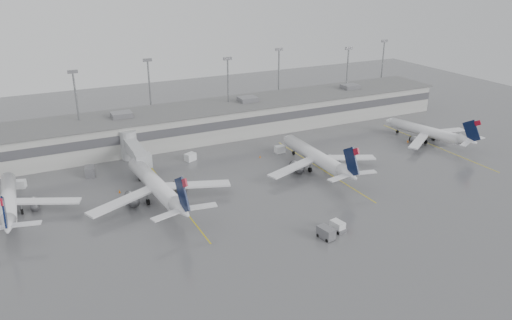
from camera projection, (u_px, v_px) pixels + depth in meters
name	position (u px, v px, depth m)	size (l,w,h in m)	color
ground	(312.00, 232.00, 87.88)	(260.00, 260.00, 0.00)	#555558
terminal	(198.00, 122.00, 134.76)	(152.00, 17.00, 9.45)	#A7A7A2
light_masts	(189.00, 89.00, 136.70)	(142.40, 8.00, 20.60)	gray
jet_bridge_right	(133.00, 149.00, 116.20)	(4.00, 17.20, 7.00)	#A5A8AA
stand_markings	(253.00, 182.00, 107.92)	(105.25, 40.00, 0.01)	#D0BC0C
jet_far_left	(8.00, 201.00, 92.77)	(25.54, 28.64, 9.26)	white
jet_mid_left	(157.00, 186.00, 98.14)	(29.21, 32.84, 10.62)	white
jet_mid_right	(317.00, 157.00, 113.31)	(27.86, 31.21, 10.10)	white
jet_far_right	(429.00, 132.00, 131.48)	(24.00, 27.24, 8.98)	white
baggage_tug	(337.00, 227.00, 87.91)	(2.33, 3.19, 1.88)	white
baggage_cart	(326.00, 233.00, 85.47)	(2.28, 3.38, 2.01)	slate
gse_uld_a	(20.00, 184.00, 104.89)	(2.39, 1.60, 1.70)	white
gse_uld_b	(190.00, 157.00, 119.54)	(2.55, 1.70, 1.80)	white
gse_uld_c	(280.00, 149.00, 124.59)	(2.44, 1.63, 1.73)	white
gse_loader	(90.00, 171.00, 110.88)	(2.07, 3.32, 2.07)	slate
cone_b	(120.00, 191.00, 102.80)	(0.43, 0.43, 0.68)	#FF6E05
cone_c	(260.00, 157.00, 121.44)	(0.38, 0.38, 0.61)	#FF6E05
cone_d	(408.00, 141.00, 131.99)	(0.48, 0.48, 0.77)	#FF6E05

